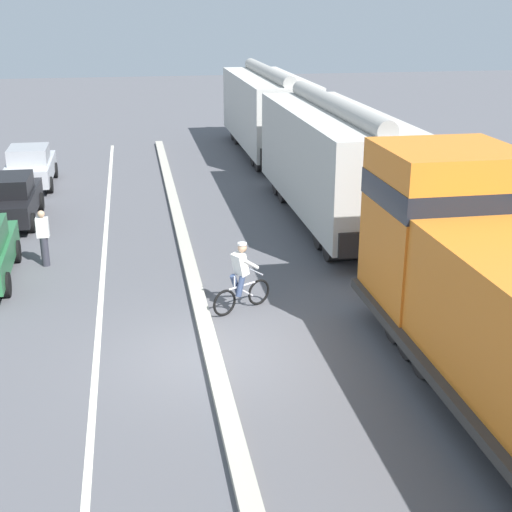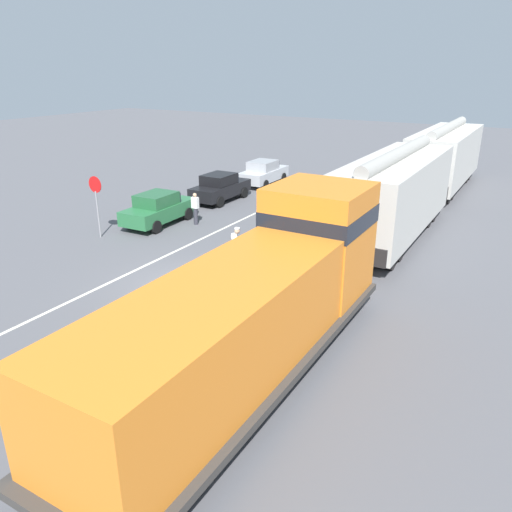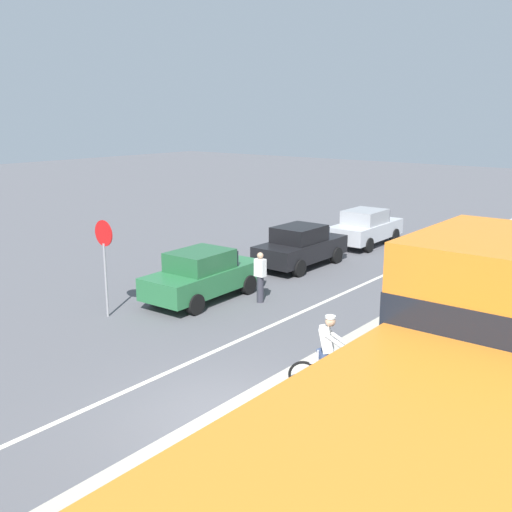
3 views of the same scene
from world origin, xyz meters
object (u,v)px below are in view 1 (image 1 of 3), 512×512
at_px(parked_car_black, 9,199).
at_px(parked_car_silver, 30,166).
at_px(cyclist, 241,279).
at_px(hopper_car_lead, 333,161).
at_px(pedestrian_by_cars, 43,237).
at_px(hopper_car_middle, 268,111).

xyz_separation_m(parked_car_black, parked_car_silver, (0.08, 5.08, 0.00)).
bearing_deg(parked_car_black, cyclist, -52.63).
bearing_deg(cyclist, hopper_car_lead, 58.56).
height_order(cyclist, pedestrian_by_cars, cyclist).
bearing_deg(pedestrian_by_cars, parked_car_silver, 98.76).
bearing_deg(hopper_car_middle, parked_car_silver, -155.85).
distance_m(hopper_car_lead, hopper_car_middle, 11.60).
height_order(hopper_car_lead, parked_car_black, hopper_car_lead).
relative_size(hopper_car_middle, parked_car_black, 2.52).
height_order(hopper_car_lead, cyclist, hopper_car_lead).
bearing_deg(cyclist, hopper_car_middle, 77.27).
bearing_deg(hopper_car_lead, parked_car_black, 170.63).
height_order(parked_car_silver, cyclist, cyclist).
xyz_separation_m(parked_car_black, pedestrian_by_cars, (1.57, -4.55, 0.03)).
relative_size(hopper_car_lead, cyclist, 6.18).
relative_size(hopper_car_lead, parked_car_black, 2.52).
distance_m(parked_car_silver, cyclist, 15.09).
distance_m(hopper_car_middle, parked_car_black, 14.59).
relative_size(parked_car_black, parked_car_silver, 0.99).
relative_size(parked_car_silver, pedestrian_by_cars, 2.61).
bearing_deg(cyclist, pedestrian_by_cars, 141.09).
distance_m(parked_car_black, cyclist, 10.78).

